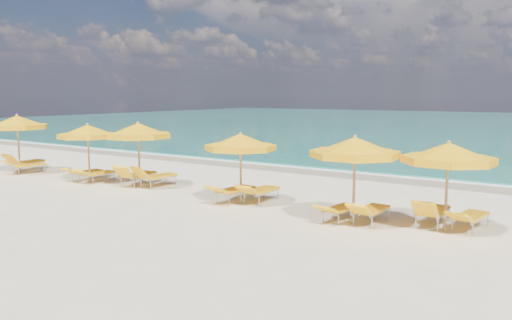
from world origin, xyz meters
The scene contains 23 objects.
ground_plane centered at (0.00, 0.00, 0.00)m, with size 120.00×120.00×0.00m, color beige.
ocean centered at (0.00, 48.00, 0.00)m, with size 120.00×80.00×0.30m, color #126656.
wet_sand_band centered at (0.00, 7.40, 0.00)m, with size 120.00×2.60×0.01m, color tan.
foam_line centered at (0.00, 8.20, 0.00)m, with size 120.00×1.20×0.03m, color white.
whitecap_near centered at (-6.00, 17.00, 0.00)m, with size 14.00×0.36×0.05m, color white.
umbrella_0 centered at (-11.35, -0.44, 2.24)m, with size 3.22×3.22×2.63m.
umbrella_1 centered at (-6.92, -0.18, 2.01)m, with size 2.72×2.72×2.35m.
umbrella_2 centered at (-4.33, 0.07, 2.13)m, with size 3.10×3.10×2.50m.
umbrella_3 centered at (0.51, -0.17, 1.98)m, with size 2.69×2.69×2.32m.
umbrella_4 centered at (4.52, -0.57, 2.08)m, with size 3.06×3.06×2.44m.
umbrella_5 centered at (6.77, 0.03, 2.01)m, with size 2.90×2.90×2.36m.
lounger_0_left centered at (-11.74, 0.14, 0.24)m, with size 0.87×1.96×0.89m.
lounger_0_right centered at (-10.99, -0.28, 0.21)m, with size 0.84×1.83×0.67m.
lounger_1_left centered at (-7.39, 0.01, 0.20)m, with size 0.60×1.70×0.63m.
lounger_1_right centered at (-6.56, -0.02, 0.20)m, with size 0.61×1.75×0.65m.
lounger_2_left centered at (-4.72, 0.33, 0.25)m, with size 0.97×2.02×0.93m.
lounger_2_right centered at (-3.87, 0.55, 0.23)m, with size 0.79×1.88×0.90m.
lounger_3_left centered at (0.13, 0.02, 0.22)m, with size 0.82×1.98×0.69m.
lounger_3_right centered at (0.90, 0.43, 0.22)m, with size 0.67×1.91×0.74m.
lounger_4_left centered at (4.04, -0.36, 0.19)m, with size 0.73×1.72×0.60m.
lounger_4_right centered at (4.86, -0.17, 0.21)m, with size 0.66×1.80×0.74m.
lounger_5_left centered at (6.33, 0.53, 0.23)m, with size 0.65×1.85×0.86m.
lounger_5_right centered at (7.26, 0.60, 0.21)m, with size 0.84×1.84×0.66m.
Camera 1 is at (9.57, -13.03, 3.51)m, focal length 35.00 mm.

